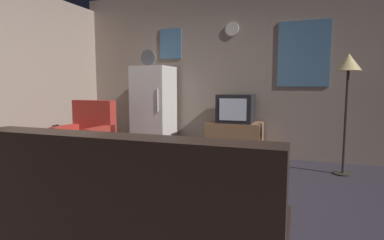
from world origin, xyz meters
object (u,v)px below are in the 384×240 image
(wine_glass, at_px, (129,146))
(remote_control, at_px, (147,155))
(fridge, at_px, (154,111))
(coffee_table, at_px, (146,175))
(crt_tv, at_px, (236,108))
(mug_ceramic_white, at_px, (153,149))
(standing_lamp, at_px, (348,72))
(tv_stand, at_px, (235,141))
(couch, at_px, (139,230))
(book_stack, at_px, (275,163))
(armchair, at_px, (86,143))

(wine_glass, height_order, remote_control, wine_glass)
(fridge, bearing_deg, coffee_table, -65.75)
(crt_tv, height_order, mug_ceramic_white, crt_tv)
(standing_lamp, relative_size, remote_control, 10.60)
(fridge, bearing_deg, tv_stand, 3.57)
(wine_glass, relative_size, mug_ceramic_white, 1.67)
(remote_control, bearing_deg, standing_lamp, 24.46)
(standing_lamp, distance_m, coffee_table, 2.87)
(mug_ceramic_white, height_order, couch, couch)
(crt_tv, xyz_separation_m, standing_lamp, (1.52, -0.33, 0.53))
(tv_stand, relative_size, wine_glass, 5.60)
(fridge, relative_size, book_stack, 8.25)
(crt_tv, distance_m, coffee_table, 2.11)
(coffee_table, bearing_deg, wine_glass, -168.69)
(armchair, distance_m, couch, 2.99)
(tv_stand, bearing_deg, remote_control, -102.57)
(tv_stand, bearing_deg, couch, -88.05)
(wine_glass, bearing_deg, couch, -56.49)
(standing_lamp, distance_m, armchair, 3.74)
(coffee_table, relative_size, book_stack, 3.36)
(armchair, height_order, couch, armchair)
(couch, bearing_deg, mug_ceramic_white, 113.53)
(remote_control, relative_size, couch, 0.09)
(crt_tv, relative_size, coffee_table, 0.75)
(mug_ceramic_white, height_order, remote_control, mug_ceramic_white)
(standing_lamp, xyz_separation_m, remote_control, (-2.00, -1.74, -0.88))
(coffee_table, xyz_separation_m, couch, (0.65, -1.30, 0.08))
(remote_control, height_order, couch, couch)
(standing_lamp, bearing_deg, wine_glass, -143.80)
(standing_lamp, height_order, remote_control, standing_lamp)
(standing_lamp, bearing_deg, crt_tv, 167.89)
(tv_stand, relative_size, coffee_table, 1.17)
(tv_stand, relative_size, standing_lamp, 0.53)
(fridge, distance_m, tv_stand, 1.46)
(fridge, height_order, coffee_table, fridge)
(wine_glass, relative_size, couch, 0.09)
(coffee_table, height_order, armchair, armchair)
(mug_ceramic_white, height_order, armchair, armchair)
(tv_stand, relative_size, remote_control, 5.60)
(tv_stand, xyz_separation_m, book_stack, (0.65, -0.12, -0.27))
(tv_stand, height_order, coffee_table, tv_stand)
(standing_lamp, height_order, mug_ceramic_white, standing_lamp)
(wine_glass, bearing_deg, fridge, 109.03)
(couch, bearing_deg, crt_tv, 91.68)
(fridge, bearing_deg, remote_control, -65.02)
(mug_ceramic_white, bearing_deg, crt_tv, 75.79)
(coffee_table, bearing_deg, armchair, 149.74)
(wine_glass, xyz_separation_m, mug_ceramic_white, (0.26, 0.07, -0.03))
(crt_tv, height_order, wine_glass, crt_tv)
(crt_tv, distance_m, armchair, 2.33)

